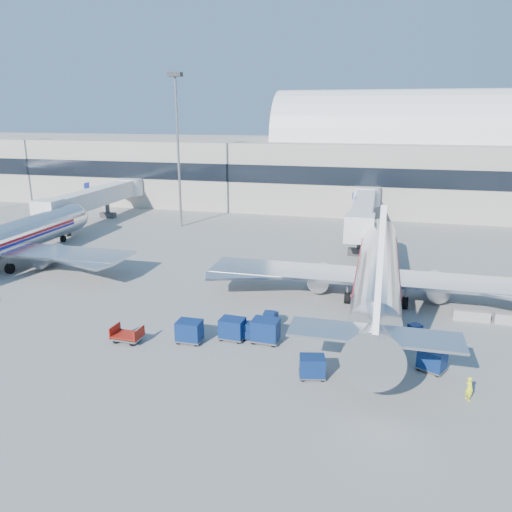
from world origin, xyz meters
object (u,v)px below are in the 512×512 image
(tug_right, at_px, (418,335))
(cart_train_b, at_px, (232,328))
(ramp_worker, at_px, (469,389))
(tug_left, at_px, (270,319))
(cart_train_c, at_px, (189,331))
(cart_solo_near, at_px, (312,366))
(mast_west, at_px, (177,128))
(barrier_near, at_px, (471,316))
(tug_lead, at_px, (252,331))
(jetbridge_near, at_px, (364,209))
(cart_train_a, at_px, (266,330))
(cart_open_red, at_px, (128,336))
(jetbridge_mid, at_px, (99,197))
(airliner_main, at_px, (378,272))
(cart_solo_far, at_px, (432,360))

(tug_right, height_order, cart_train_b, cart_train_b)
(ramp_worker, bearing_deg, cart_train_b, 45.24)
(tug_left, bearing_deg, cart_train_b, 142.70)
(cart_train_c, relative_size, cart_solo_near, 0.99)
(tug_left, bearing_deg, mast_west, 30.89)
(barrier_near, distance_m, tug_lead, 19.05)
(jetbridge_near, relative_size, cart_train_a, 12.46)
(tug_lead, height_order, tug_left, tug_left)
(cart_solo_near, height_order, cart_open_red, cart_solo_near)
(cart_train_a, height_order, cart_open_red, cart_train_a)
(jetbridge_near, distance_m, cart_train_b, 38.28)
(barrier_near, height_order, cart_train_b, cart_train_b)
(jetbridge_mid, xyz_separation_m, tug_right, (47.72, -34.27, -3.31))
(tug_left, bearing_deg, barrier_near, -74.70)
(cart_train_b, bearing_deg, jetbridge_near, 81.69)
(barrier_near, height_order, cart_train_a, cart_train_a)
(barrier_near, xyz_separation_m, cart_train_c, (-21.85, -9.70, 0.48))
(jetbridge_near, xyz_separation_m, tug_right, (5.72, -34.27, -3.31))
(jetbridge_mid, relative_size, cart_train_a, 12.46)
(airliner_main, distance_m, cart_open_red, 22.96)
(cart_open_red, bearing_deg, tug_right, 17.09)
(tug_right, xyz_separation_m, cart_train_a, (-11.45, -2.83, 0.39))
(barrier_near, bearing_deg, airliner_main, 162.61)
(cart_open_red, bearing_deg, mast_west, 109.82)
(tug_left, distance_m, ramp_worker, 16.40)
(tug_right, distance_m, tug_left, 11.79)
(tug_lead, bearing_deg, jetbridge_near, 70.63)
(barrier_near, height_order, tug_lead, tug_lead)
(cart_train_c, bearing_deg, cart_solo_far, -0.47)
(cart_train_c, relative_size, ramp_worker, 1.24)
(jetbridge_mid, bearing_deg, cart_solo_near, -45.72)
(tug_left, bearing_deg, jetbridge_near, -12.23)
(mast_west, bearing_deg, cart_train_a, -58.93)
(barrier_near, distance_m, cart_solo_far, 10.61)
(cart_solo_far, bearing_deg, cart_train_b, -157.02)
(tug_left, height_order, ramp_worker, ramp_worker)
(mast_west, distance_m, cart_open_red, 42.93)
(jetbridge_near, height_order, barrier_near, jetbridge_near)
(jetbridge_mid, relative_size, cart_solo_near, 13.77)
(airliner_main, bearing_deg, cart_train_b, -134.58)
(cart_train_a, distance_m, cart_open_red, 10.73)
(cart_train_b, height_order, cart_solo_far, cart_train_b)
(mast_west, bearing_deg, tug_right, -45.13)
(tug_left, bearing_deg, ramp_worker, -120.99)
(barrier_near, height_order, cart_solo_near, cart_solo_near)
(cart_open_red, bearing_deg, cart_solo_near, -4.16)
(barrier_near, relative_size, tug_left, 1.39)
(barrier_near, distance_m, cart_solo_near, 17.42)
(tug_lead, height_order, cart_train_a, cart_train_a)
(jetbridge_mid, bearing_deg, mast_west, -3.21)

